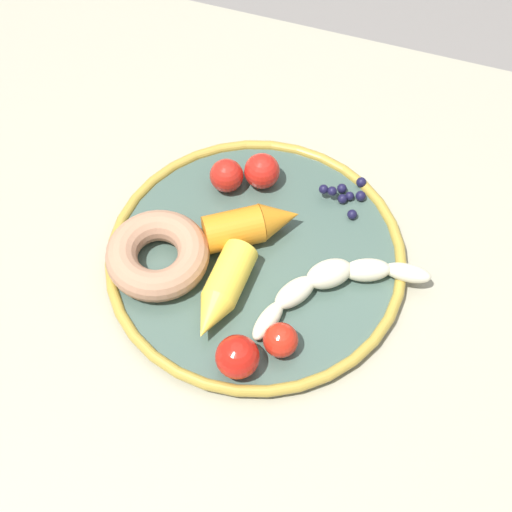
# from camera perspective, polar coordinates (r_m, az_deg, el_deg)

# --- Properties ---
(ground_plane) EXTENTS (6.00, 6.00, 0.00)m
(ground_plane) POSITION_cam_1_polar(r_m,az_deg,el_deg) (1.55, -1.16, -14.64)
(ground_plane) COLOR gray
(dining_table) EXTENTS (1.03, 0.74, 0.75)m
(dining_table) POSITION_cam_1_polar(r_m,az_deg,el_deg) (0.96, -1.82, -2.63)
(dining_table) COLOR #A29C85
(dining_table) RESTS_ON ground_plane
(plate) EXTENTS (0.33, 0.33, 0.02)m
(plate) POSITION_cam_1_polar(r_m,az_deg,el_deg) (0.85, 0.00, -0.11)
(plate) COLOR #425A4F
(plate) RESTS_ON dining_table
(banana) EXTENTS (0.16, 0.14, 0.03)m
(banana) POSITION_cam_1_polar(r_m,az_deg,el_deg) (0.82, 5.61, -1.92)
(banana) COLOR beige
(banana) RESTS_ON plate
(carrot_orange) EXTENTS (0.11, 0.09, 0.04)m
(carrot_orange) POSITION_cam_1_polar(r_m,az_deg,el_deg) (0.84, -0.25, 2.33)
(carrot_orange) COLOR orange
(carrot_orange) RESTS_ON plate
(carrot_yellow) EXTENTS (0.04, 0.11, 0.04)m
(carrot_yellow) POSITION_cam_1_polar(r_m,az_deg,el_deg) (0.80, -2.51, -2.63)
(carrot_yellow) COLOR yellow
(carrot_yellow) RESTS_ON plate
(donut) EXTENTS (0.15, 0.15, 0.03)m
(donut) POSITION_cam_1_polar(r_m,az_deg,el_deg) (0.83, -7.18, 0.07)
(donut) COLOR tan
(donut) RESTS_ON plate
(blueberry_pile) EXTENTS (0.05, 0.06, 0.02)m
(blueberry_pile) POSITION_cam_1_polar(r_m,az_deg,el_deg) (0.89, 6.62, 4.49)
(blueberry_pile) COLOR #191638
(blueberry_pile) RESTS_ON plate
(tomato_near) EXTENTS (0.04, 0.04, 0.04)m
(tomato_near) POSITION_cam_1_polar(r_m,az_deg,el_deg) (0.78, 1.81, -6.14)
(tomato_near) COLOR red
(tomato_near) RESTS_ON plate
(tomato_mid) EXTENTS (0.04, 0.04, 0.04)m
(tomato_mid) POSITION_cam_1_polar(r_m,az_deg,el_deg) (0.89, -2.16, 5.88)
(tomato_mid) COLOR red
(tomato_mid) RESTS_ON plate
(tomato_far) EXTENTS (0.04, 0.04, 0.04)m
(tomato_far) POSITION_cam_1_polar(r_m,az_deg,el_deg) (0.76, -1.36, -7.36)
(tomato_far) COLOR red
(tomato_far) RESTS_ON plate
(tomato_extra) EXTENTS (0.04, 0.04, 0.04)m
(tomato_extra) POSITION_cam_1_polar(r_m,az_deg,el_deg) (0.89, 0.44, 6.21)
(tomato_extra) COLOR red
(tomato_extra) RESTS_ON plate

